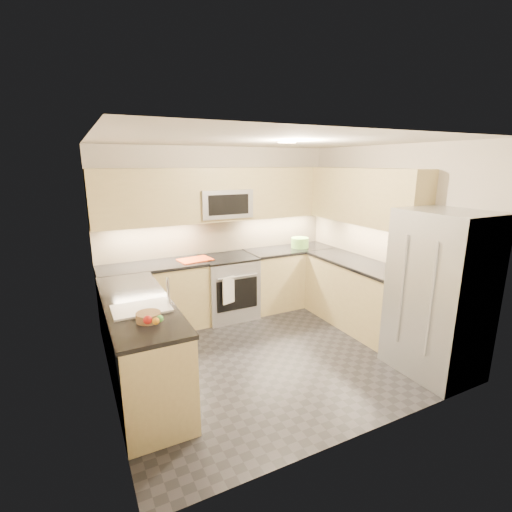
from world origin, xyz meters
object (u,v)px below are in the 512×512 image
object	(u,v)px
microwave	(223,203)
refrigerator	(439,294)
utensil_bowl	(300,243)
cutting_board	(195,260)
gas_range	(228,287)
fruit_basket	(148,317)

from	to	relation	value
microwave	refrigerator	world-z (taller)	microwave
utensil_bowl	cutting_board	bearing A→B (deg)	-179.60
gas_range	microwave	xyz separation A→B (m)	(0.00, 0.12, 1.24)
cutting_board	fruit_basket	size ratio (longest dim) A/B	2.12
gas_range	fruit_basket	world-z (taller)	fruit_basket
gas_range	refrigerator	distance (m)	2.86
gas_range	utensil_bowl	world-z (taller)	utensil_bowl
refrigerator	utensil_bowl	bearing A→B (deg)	94.56
fruit_basket	cutting_board	bearing A→B (deg)	61.27
microwave	cutting_board	bearing A→B (deg)	-164.95
utensil_bowl	fruit_basket	distance (m)	3.30
microwave	refrigerator	bearing A→B (deg)	-60.38
microwave	fruit_basket	xyz separation A→B (m)	(-1.49, -1.94, -0.72)
gas_range	cutting_board	size ratio (longest dim) A/B	2.03
gas_range	refrigerator	xyz separation A→B (m)	(1.45, -2.43, 0.45)
microwave	fruit_basket	size ratio (longest dim) A/B	3.60
gas_range	microwave	world-z (taller)	microwave
utensil_bowl	cutting_board	world-z (taller)	utensil_bowl
fruit_basket	microwave	bearing A→B (deg)	52.53
microwave	utensil_bowl	world-z (taller)	microwave
microwave	fruit_basket	distance (m)	2.55
gas_range	cutting_board	xyz separation A→B (m)	(-0.50, -0.01, 0.49)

